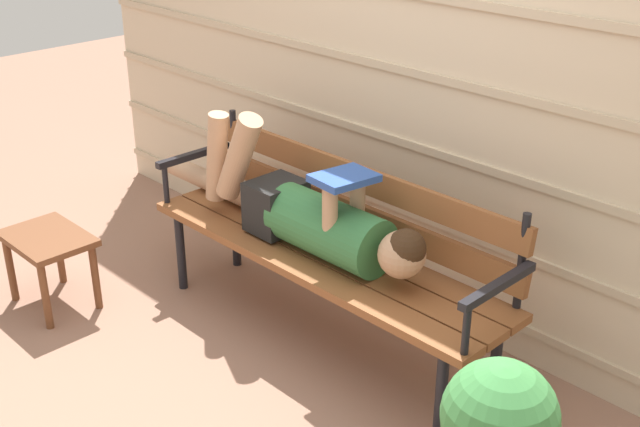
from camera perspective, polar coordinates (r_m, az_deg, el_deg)
The scene contains 5 objects.
ground_plane at distance 3.61m, azimuth -2.00°, elevation -9.83°, with size 12.00×12.00×0.00m, color #936B56.
house_siding at distance 3.60m, azimuth 6.26°, elevation 10.10°, with size 4.58×0.08×2.29m.
park_bench at distance 3.51m, azimuth 0.79°, elevation -1.75°, with size 1.84×0.46×0.83m.
reclining_person at distance 3.47m, azimuth -1.01°, elevation 0.03°, with size 1.73×0.27×0.55m.
footstool at distance 4.03m, azimuth -18.56°, elevation -2.36°, with size 0.44×0.32×0.37m.
Camera 1 is at (2.21, -1.98, 2.06)m, focal length 45.45 mm.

